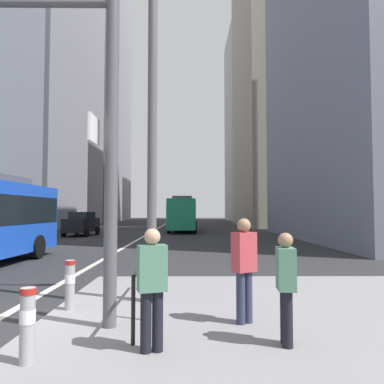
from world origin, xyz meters
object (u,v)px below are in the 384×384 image
(bollard_right, at_px, (27,321))
(city_bus_red_receding, at_px, (183,213))
(car_receding_far, at_px, (187,217))
(street_lamp_post, at_px, (153,60))
(pedestrian_far, at_px, (286,283))
(bollard_back, at_px, (70,282))
(car_oncoming_mid, at_px, (82,223))
(car_receding_near, at_px, (179,219))
(pedestrian_walking, at_px, (152,283))
(pedestrian_waiting, at_px, (244,264))

(bollard_right, bearing_deg, city_bus_red_receding, 87.47)
(car_receding_far, relative_size, street_lamp_post, 0.50)
(city_bus_red_receding, distance_m, pedestrian_far, 32.14)
(car_receding_far, bearing_deg, bollard_right, -91.55)
(bollard_back, bearing_deg, car_oncoming_mid, 105.65)
(pedestrian_far, bearing_deg, bollard_back, 152.41)
(car_receding_near, height_order, bollard_back, car_receding_near)
(city_bus_red_receding, distance_m, bollard_right, 32.72)
(pedestrian_walking, bearing_deg, pedestrian_waiting, 41.05)
(pedestrian_walking, bearing_deg, street_lamp_post, 95.90)
(pedestrian_walking, bearing_deg, city_bus_red_receding, 90.11)
(city_bus_red_receding, bearing_deg, street_lamp_post, -90.44)
(car_receding_far, bearing_deg, car_receding_near, -93.02)
(car_receding_near, relative_size, bollard_right, 4.85)
(bollard_right, relative_size, pedestrian_waiting, 0.53)
(city_bus_red_receding, relative_size, car_receding_near, 2.58)
(car_receding_far, xyz_separation_m, bollard_right, (-1.61, -59.49, -0.32))
(car_receding_near, distance_m, bollard_back, 40.27)
(car_receding_near, bearing_deg, car_oncoming_mid, -114.17)
(pedestrian_walking, bearing_deg, car_receding_far, 89.89)
(bollard_back, height_order, pedestrian_waiting, pedestrian_waiting)
(car_receding_near, bearing_deg, bollard_back, -91.43)
(city_bus_red_receding, height_order, pedestrian_waiting, city_bus_red_receding)
(street_lamp_post, relative_size, bollard_back, 8.56)
(car_oncoming_mid, distance_m, bollard_back, 24.31)
(car_oncoming_mid, relative_size, street_lamp_post, 0.55)
(car_oncoming_mid, relative_size, bollard_back, 4.70)
(pedestrian_waiting, relative_size, pedestrian_far, 1.12)
(pedestrian_walking, bearing_deg, car_oncoming_mid, 108.08)
(car_oncoming_mid, bearing_deg, street_lamp_post, -70.51)
(bollard_right, bearing_deg, car_oncoming_mid, 104.77)
(city_bus_red_receding, height_order, bollard_right, city_bus_red_receding)
(car_receding_far, relative_size, bollard_right, 4.32)
(car_oncoming_mid, bearing_deg, pedestrian_walking, -71.92)
(car_oncoming_mid, distance_m, car_receding_far, 34.62)
(bollard_right, distance_m, pedestrian_far, 3.44)
(car_oncoming_mid, height_order, pedestrian_walking, car_oncoming_mid)
(city_bus_red_receding, height_order, car_oncoming_mid, city_bus_red_receding)
(car_receding_near, height_order, bollard_right, car_receding_near)
(car_receding_near, xyz_separation_m, pedestrian_waiting, (2.20, -41.15, 0.14))
(street_lamp_post, height_order, pedestrian_waiting, street_lamp_post)
(street_lamp_post, height_order, bollard_right, street_lamp_post)
(pedestrian_walking, distance_m, pedestrian_far, 1.88)
(car_receding_far, height_order, street_lamp_post, street_lamp_post)
(pedestrian_walking, relative_size, pedestrian_far, 1.05)
(car_receding_far, bearing_deg, car_oncoming_mid, -104.12)
(car_oncoming_mid, distance_m, bollard_right, 26.80)
(car_receding_far, height_order, bollard_back, car_receding_far)
(city_bus_red_receding, height_order, pedestrian_walking, city_bus_red_receding)
(bollard_back, bearing_deg, pedestrian_walking, -50.13)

